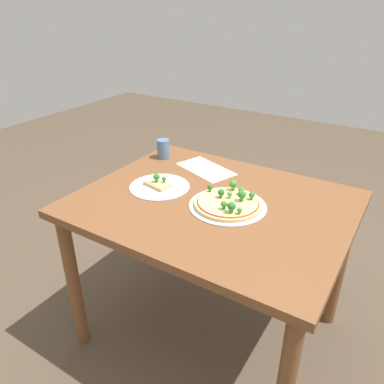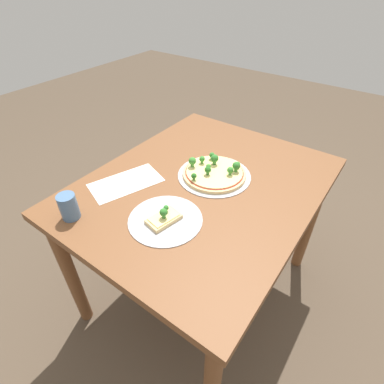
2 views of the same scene
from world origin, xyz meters
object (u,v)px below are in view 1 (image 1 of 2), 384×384
at_px(dining_table, 213,221).
at_px(pizza_tray_slice, 159,185).
at_px(pizza_tray_whole, 228,203).
at_px(drinking_cup, 163,149).

height_order(dining_table, pizza_tray_slice, pizza_tray_slice).
height_order(pizza_tray_whole, drinking_cup, drinking_cup).
bearing_deg(drinking_cup, pizza_tray_whole, -27.88).
relative_size(dining_table, drinking_cup, 11.10).
bearing_deg(pizza_tray_whole, pizza_tray_slice, -178.49).
bearing_deg(pizza_tray_slice, drinking_cup, 122.71).
relative_size(dining_table, pizza_tray_whole, 3.49).
xyz_separation_m(pizza_tray_whole, drinking_cup, (-0.54, 0.29, 0.04)).
bearing_deg(drinking_cup, pizza_tray_slice, -57.29).
relative_size(pizza_tray_whole, drinking_cup, 3.18).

